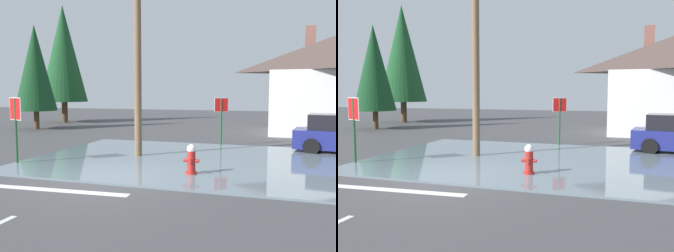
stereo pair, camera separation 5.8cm
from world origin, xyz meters
TOP-DOWN VIEW (x-y plane):
  - ground_plane at (0.00, 0.00)m, footprint 80.00×80.00m
  - flood_puddle at (1.88, 3.52)m, footprint 11.44×8.26m
  - lane_stop_bar at (-0.35, -1.47)m, footprint 3.73×0.52m
  - stop_sign_near at (-3.72, 1.02)m, footprint 0.71×0.33m
  - fire_hydrant at (2.39, 1.19)m, footprint 0.47×0.40m
  - utility_pole at (-0.32, 3.64)m, footprint 1.60×0.28m
  - stop_sign_far at (2.18, 7.49)m, footprint 0.59×0.29m
  - pine_tree_tall_left at (-10.89, 11.45)m, footprint 2.75×2.75m
  - pine_tree_mid_left at (-12.27, 16.84)m, footprint 3.76×3.76m

SIDE VIEW (x-z plane):
  - ground_plane at x=0.00m, z-range -0.10..0.00m
  - lane_stop_bar at x=-0.35m, z-range 0.00..0.01m
  - flood_puddle at x=1.88m, z-range 0.00..0.06m
  - fire_hydrant at x=2.39m, z-range -0.01..0.93m
  - stop_sign_far at x=2.18m, z-range 0.45..2.66m
  - stop_sign_near at x=-3.72m, z-range 0.49..2.78m
  - utility_pole at x=-0.32m, z-range 0.17..7.73m
  - pine_tree_tall_left at x=-10.89m, z-range 0.61..7.48m
  - pine_tree_mid_left at x=-12.27m, z-range 0.83..10.23m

